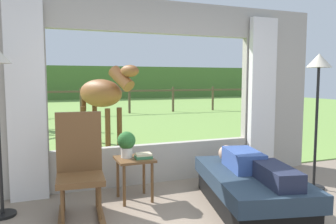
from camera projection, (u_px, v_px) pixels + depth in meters
name	position (u px, v px, depth m)	size (l,w,h in m)	color
back_wall_with_window	(156.00, 95.00, 4.71)	(5.20, 0.12, 2.55)	#ADA599
curtain_panel_left	(26.00, 102.00, 3.98)	(0.44, 0.10, 2.40)	silver
curtain_panel_right	(262.00, 97.00, 5.19)	(0.44, 0.10, 2.40)	silver
outdoor_pasture_lawn	(77.00, 112.00, 14.95)	(36.00, 21.68, 0.02)	#759E47
distant_hill_ridge	(62.00, 83.00, 23.98)	(36.00, 2.00, 2.40)	#4E7335
recliner_sofa	(250.00, 189.00, 3.81)	(1.26, 1.86, 0.42)	black
reclining_person	(253.00, 164.00, 3.73)	(0.47, 1.43, 0.22)	#334C8C
rocking_chair	(80.00, 167.00, 3.55)	(0.52, 0.72, 1.12)	brown
side_table	(134.00, 166.00, 4.05)	(0.44, 0.44, 0.52)	brown
potted_plant	(127.00, 143.00, 4.05)	(0.22, 0.22, 0.32)	silver
book_stack	(143.00, 156.00, 4.02)	(0.21, 0.16, 0.06)	#337247
floor_lamp_right	(318.00, 80.00, 4.36)	(0.32, 0.32, 1.80)	black
horse	(103.00, 94.00, 7.14)	(1.19, 1.74, 1.73)	brown
pasture_tree	(6.00, 82.00, 10.16)	(1.73, 1.70, 2.97)	#4C3823
pasture_fence_line	(81.00, 97.00, 13.41)	(16.10, 0.10, 1.10)	brown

